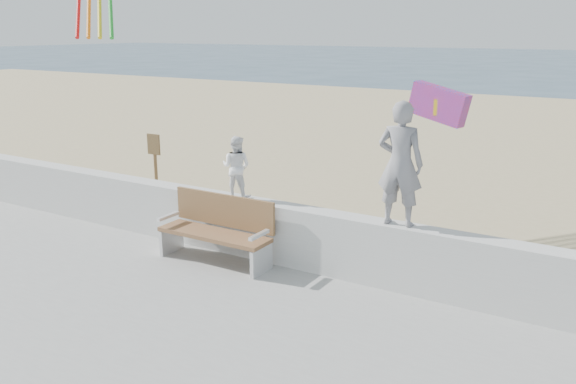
# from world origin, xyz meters

# --- Properties ---
(ground) EXTENTS (220.00, 220.00, 0.00)m
(ground) POSITION_xyz_m (0.00, 0.00, 0.00)
(ground) COLOR #2D465A
(ground) RESTS_ON ground
(sand) EXTENTS (90.00, 40.00, 0.08)m
(sand) POSITION_xyz_m (0.00, 9.00, 0.04)
(sand) COLOR tan
(sand) RESTS_ON ground
(seawall) EXTENTS (30.00, 0.35, 0.90)m
(seawall) POSITION_xyz_m (0.00, 2.00, 0.63)
(seawall) COLOR silver
(seawall) RESTS_ON boardwalk
(adult) EXTENTS (0.63, 0.44, 1.65)m
(adult) POSITION_xyz_m (1.78, 2.00, 1.90)
(adult) COLOR gray
(adult) RESTS_ON seawall
(child) EXTENTS (0.52, 0.44, 0.95)m
(child) POSITION_xyz_m (-0.84, 2.00, 1.56)
(child) COLOR white
(child) RESTS_ON seawall
(bench) EXTENTS (1.80, 0.57, 1.00)m
(bench) POSITION_xyz_m (-0.89, 1.55, 0.69)
(bench) COLOR #8D613D
(bench) RESTS_ON boardwalk
(parafoil_kite) EXTENTS (1.13, 0.46, 0.76)m
(parafoil_kite) POSITION_xyz_m (1.30, 5.09, 2.32)
(parafoil_kite) COLOR #FF1C1F
(parafoil_kite) RESTS_ON ground
(sign) EXTENTS (0.32, 0.07, 1.46)m
(sign) POSITION_xyz_m (-4.09, 3.63, 0.94)
(sign) COLOR brown
(sign) RESTS_ON sand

